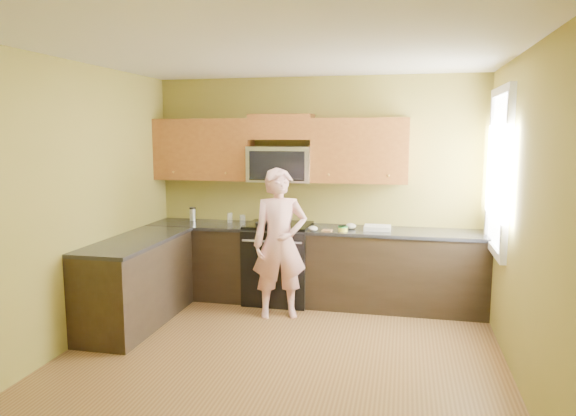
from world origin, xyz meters
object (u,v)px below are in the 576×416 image
(microwave, at_px, (281,181))
(travel_mug, at_px, (193,221))
(woman, at_px, (280,243))
(stove, at_px, (279,263))
(frying_pan, at_px, (266,227))
(butter_tub, at_px, (343,231))

(microwave, height_order, travel_mug, microwave)
(woman, height_order, travel_mug, woman)
(stove, bearing_deg, frying_pan, -112.02)
(microwave, bearing_deg, butter_tub, -19.85)
(woman, xyz_separation_m, butter_tub, (0.65, 0.36, 0.09))
(stove, bearing_deg, butter_tub, -11.48)
(stove, xyz_separation_m, frying_pan, (-0.09, -0.23, 0.47))
(frying_pan, bearing_deg, butter_tub, 6.41)
(microwave, height_order, woman, microwave)
(woman, height_order, frying_pan, woman)
(frying_pan, bearing_deg, microwave, 77.01)
(stove, xyz_separation_m, microwave, (0.00, 0.12, 0.97))
(woman, bearing_deg, microwave, 82.17)
(microwave, bearing_deg, stove, -90.00)
(stove, height_order, butter_tub, butter_tub)
(stove, bearing_deg, woman, -74.95)
(stove, relative_size, microwave, 1.25)
(frying_pan, bearing_deg, woman, -49.39)
(microwave, bearing_deg, woman, -77.75)
(frying_pan, bearing_deg, stove, 69.73)
(frying_pan, xyz_separation_m, butter_tub, (0.89, 0.07, -0.03))
(travel_mug, bearing_deg, woman, -28.14)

